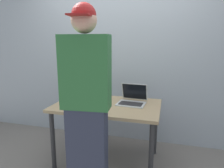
# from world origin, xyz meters

# --- Properties ---
(ground_plane) EXTENTS (8.00, 8.00, 0.00)m
(ground_plane) POSITION_xyz_m (0.00, 0.00, 0.00)
(ground_plane) COLOR slate
(ground_plane) RESTS_ON ground
(desk) EXTENTS (1.24, 0.78, 0.75)m
(desk) POSITION_xyz_m (0.00, 0.00, 0.66)
(desk) COLOR #9E8460
(desk) RESTS_ON ground
(laptop) EXTENTS (0.35, 0.35, 0.23)m
(laptop) POSITION_xyz_m (0.28, 0.13, 0.80)
(laptop) COLOR #B7BABC
(laptop) RESTS_ON desk
(beer_bottle_green) EXTENTS (0.06, 0.06, 0.30)m
(beer_bottle_green) POSITION_xyz_m (-0.38, 0.10, 0.86)
(beer_bottle_green) COLOR brown
(beer_bottle_green) RESTS_ON desk
(beer_bottle_amber) EXTENTS (0.07, 0.07, 0.30)m
(beer_bottle_amber) POSITION_xyz_m (-0.47, 0.06, 0.86)
(beer_bottle_amber) COLOR #472B14
(beer_bottle_amber) RESTS_ON desk
(beer_bottle_dark) EXTENTS (0.07, 0.07, 0.28)m
(beer_bottle_dark) POSITION_xyz_m (-0.37, 0.20, 0.85)
(beer_bottle_dark) COLOR #333333
(beer_bottle_dark) RESTS_ON desk
(person_figure) EXTENTS (0.43, 0.29, 1.78)m
(person_figure) POSITION_xyz_m (0.01, -0.66, 0.93)
(person_figure) COLOR #2D3347
(person_figure) RESTS_ON ground
(coffee_mug) EXTENTS (0.11, 0.08, 0.09)m
(coffee_mug) POSITION_xyz_m (-0.23, 0.28, 0.79)
(coffee_mug) COLOR white
(coffee_mug) RESTS_ON desk
(back_wall) EXTENTS (6.00, 0.10, 2.60)m
(back_wall) POSITION_xyz_m (0.00, 0.72, 1.30)
(back_wall) COLOR #99A3AD
(back_wall) RESTS_ON ground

